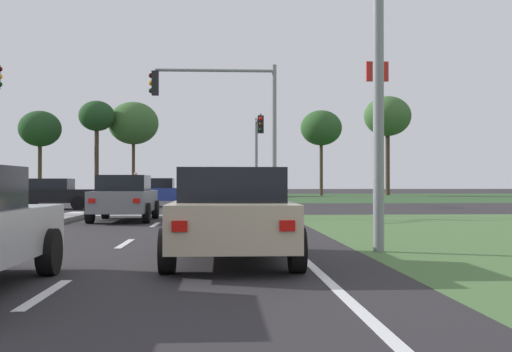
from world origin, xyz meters
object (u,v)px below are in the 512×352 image
object	(u,v)px
traffic_signal_near_right	(230,111)
fastfood_pole_sign	(377,98)
car_blue_second	(157,192)
car_grey_fifth	(125,198)
traffic_signal_far_right	(258,143)
treeline_fifth	(133,123)
car_black_seventh	(53,193)
car_red_near	(120,190)
pedestrian_at_median	(136,183)
treeline_seventh	(388,117)
treeline_fourth	(97,117)
treeline_sixth	(321,128)
car_beige_sixth	(231,214)
treeline_third	(40,129)

from	to	relation	value
traffic_signal_near_right	fastfood_pole_sign	bearing A→B (deg)	64.54
car_blue_second	fastfood_pole_sign	size ratio (longest dim) A/B	0.40
car_grey_fifth	traffic_signal_far_right	xyz separation A→B (m)	(5.32, 15.43, 2.82)
treeline_fifth	car_black_seventh	bearing A→B (deg)	-88.69
car_red_near	pedestrian_at_median	distance (m)	7.04
fastfood_pole_sign	treeline_seventh	size ratio (longest dim) A/B	1.09
traffic_signal_far_right	treeline_fifth	distance (m)	30.31
car_blue_second	car_black_seventh	xyz separation A→B (m)	(-4.63, -3.10, -0.02)
car_blue_second	pedestrian_at_median	xyz separation A→B (m)	(-2.16, 7.88, 0.47)
pedestrian_at_median	treeline_fifth	world-z (taller)	treeline_fifth
treeline_fourth	treeline_sixth	xyz separation A→B (m)	(21.99, 0.47, -0.92)
treeline_fifth	treeline_fourth	bearing A→B (deg)	-144.88
car_beige_sixth	car_black_seventh	bearing A→B (deg)	111.43
traffic_signal_near_right	treeline_sixth	xyz separation A→B (m)	(9.60, 37.66, 2.57)
car_black_seventh	treeline_fifth	world-z (taller)	treeline_fifth
car_beige_sixth	treeline_fourth	world-z (taller)	treeline_fourth
car_blue_second	treeline_sixth	world-z (taller)	treeline_sixth
pedestrian_at_median	treeline_fifth	distance (m)	23.71
traffic_signal_far_right	treeline_seventh	xyz separation A→B (m)	(15.06, 28.31, 4.51)
pedestrian_at_median	treeline_third	bearing A→B (deg)	-33.88
treeline_fourth	car_grey_fifth	bearing A→B (deg)	-77.86
car_black_seventh	treeline_fifth	distance (m)	34.32
car_black_seventh	treeline_fifth	bearing A→B (deg)	-178.69
car_grey_fifth	traffic_signal_far_right	bearing A→B (deg)	70.98
pedestrian_at_median	fastfood_pole_sign	size ratio (longest dim) A/B	0.16
car_red_near	treeline_fifth	bearing A→B (deg)	-85.82
traffic_signal_far_right	treeline_fourth	xyz separation A→B (m)	(-14.18, 25.75, 4.03)
car_blue_second	treeline_fifth	world-z (taller)	treeline_fifth
treeline_fourth	treeline_fifth	size ratio (longest dim) A/B	0.98
car_beige_sixth	pedestrian_at_median	size ratio (longest dim) A/B	2.32
car_red_near	treeline_seventh	size ratio (longest dim) A/B	0.41
traffic_signal_far_right	pedestrian_at_median	world-z (taller)	traffic_signal_far_right
fastfood_pole_sign	treeline_seventh	bearing A→B (deg)	71.99
fastfood_pole_sign	treeline_fourth	bearing A→B (deg)	155.65
treeline_fourth	traffic_signal_far_right	bearing A→B (deg)	-61.17
car_grey_fifth	treeline_third	xyz separation A→B (m)	(-14.25, 41.13, 5.66)
car_red_near	car_blue_second	xyz separation A→B (m)	(4.24, -14.60, 0.02)
car_blue_second	traffic_signal_near_right	bearing A→B (deg)	22.99
treeline_fourth	treeline_fifth	world-z (taller)	treeline_fifth
fastfood_pole_sign	treeline_seventh	world-z (taller)	fastfood_pole_sign
car_grey_fifth	traffic_signal_near_right	bearing A→B (deg)	48.49
pedestrian_at_median	treeline_seventh	bearing A→B (deg)	-108.79
fastfood_pole_sign	treeline_seventh	distance (m)	14.47
pedestrian_at_median	treeline_sixth	distance (m)	26.60
car_beige_sixth	treeline_seventh	size ratio (longest dim) A/B	0.41
treeline_third	treeline_seventh	size ratio (longest dim) A/B	0.80
car_grey_fifth	fastfood_pole_sign	distance (m)	34.73
treeline_third	treeline_fourth	distance (m)	5.52
car_red_near	treeline_sixth	xyz separation A→B (m)	(17.60, 14.19, 5.95)
car_red_near	car_black_seventh	xyz separation A→B (m)	(-0.40, -17.69, -0.00)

